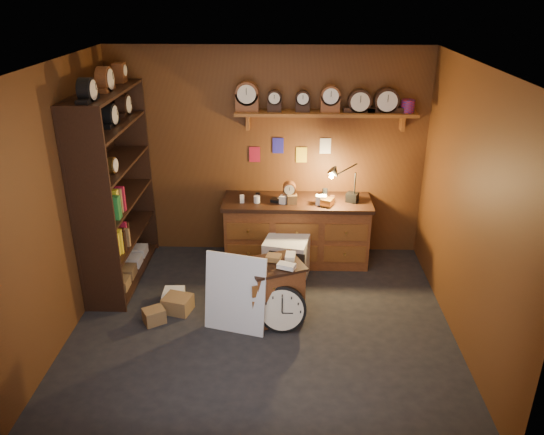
{
  "coord_description": "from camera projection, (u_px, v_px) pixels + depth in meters",
  "views": [
    {
      "loc": [
        0.25,
        -4.74,
        3.36
      ],
      "look_at": [
        0.09,
        0.35,
        1.1
      ],
      "focal_mm": 35.0,
      "sensor_mm": 36.0,
      "label": 1
    }
  ],
  "objects": [
    {
      "name": "white_panel",
      "position": [
        236.0,
        328.0,
        5.65
      ],
      "size": [
        0.68,
        0.34,
        0.86
      ],
      "primitive_type": "cube",
      "rotation": [
        -0.17,
        0.0,
        -0.26
      ],
      "color": "silver",
      "rests_on": "ground"
    },
    {
      "name": "floor",
      "position": [
        263.0,
        324.0,
        5.7
      ],
      "size": [
        4.0,
        4.0,
        0.0
      ],
      "primitive_type": "plane",
      "color": "black",
      "rests_on": "ground"
    },
    {
      "name": "floor_box_a",
      "position": [
        178.0,
        304.0,
        5.9
      ],
      "size": [
        0.35,
        0.32,
        0.18
      ],
      "primitive_type": "cube",
      "rotation": [
        0.0,
        0.0,
        -0.26
      ],
      "color": "olive",
      "rests_on": "ground"
    },
    {
      "name": "shelving_unit",
      "position": [
        112.0,
        182.0,
        6.14
      ],
      "size": [
        0.47,
        1.6,
        2.58
      ],
      "color": "black",
      "rests_on": "ground"
    },
    {
      "name": "big_round_clock",
      "position": [
        282.0,
        309.0,
        5.52
      ],
      "size": [
        0.51,
        0.17,
        0.51
      ],
      "color": "black",
      "rests_on": "ground"
    },
    {
      "name": "floor_box_c",
      "position": [
        154.0,
        316.0,
        5.7
      ],
      "size": [
        0.28,
        0.27,
        0.16
      ],
      "primitive_type": "cube",
      "rotation": [
        0.0,
        0.0,
        0.56
      ],
      "color": "olive",
      "rests_on": "ground"
    },
    {
      "name": "floor_box_b",
      "position": [
        174.0,
        297.0,
        6.07
      ],
      "size": [
        0.24,
        0.28,
        0.14
      ],
      "primitive_type": "cube",
      "rotation": [
        0.0,
        0.0,
        0.04
      ],
      "color": "white",
      "rests_on": "ground"
    },
    {
      "name": "room_shell",
      "position": [
        266.0,
        169.0,
        5.1
      ],
      "size": [
        4.02,
        3.62,
        2.71
      ],
      "color": "#593115",
      "rests_on": "ground"
    },
    {
      "name": "low_cabinet",
      "position": [
        274.0,
        287.0,
        5.71
      ],
      "size": [
        0.72,
        0.67,
        0.74
      ],
      "rotation": [
        0.0,
        0.0,
        0.41
      ],
      "color": "brown",
      "rests_on": "ground"
    },
    {
      "name": "mini_fridge",
      "position": [
        287.0,
        258.0,
        6.51
      ],
      "size": [
        0.6,
        0.62,
        0.53
      ],
      "rotation": [
        0.0,
        0.0,
        -0.21
      ],
      "color": "silver",
      "rests_on": "ground"
    },
    {
      "name": "workbench",
      "position": [
        297.0,
        227.0,
        6.85
      ],
      "size": [
        1.88,
        0.66,
        1.36
      ],
      "color": "brown",
      "rests_on": "ground"
    }
  ]
}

